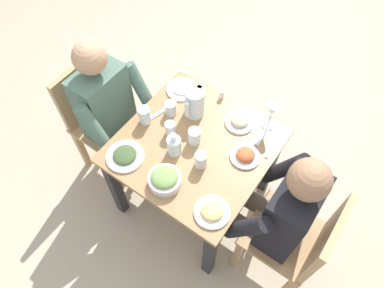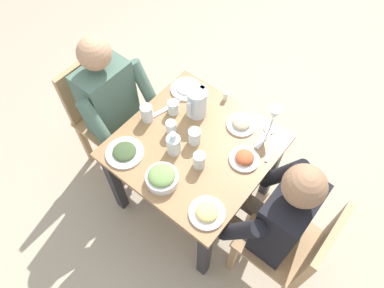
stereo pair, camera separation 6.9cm
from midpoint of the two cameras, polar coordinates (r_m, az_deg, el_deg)
ground_plane at (r=2.65m, az=1.11°, el=-8.51°), size 8.00×8.00×0.00m
dining_table at (r=2.14m, az=1.36°, el=-1.98°), size 0.84×0.84×0.70m
chair_near at (r=2.51m, az=-13.39°, el=5.15°), size 0.40×0.40×0.88m
chair_far at (r=2.08m, az=17.02°, el=-15.47°), size 0.40×0.40×0.88m
diner_near at (r=2.28m, az=-10.61°, el=4.98°), size 0.48×0.53×1.18m
diner_far at (r=1.95m, az=12.92°, el=-10.84°), size 0.48×0.53×1.18m
water_pitcher at (r=2.10m, az=1.75°, el=6.61°), size 0.16×0.12×0.19m
salad_bowl at (r=1.88m, az=-3.79°, el=-5.37°), size 0.18×0.18×0.09m
plate_fries at (r=1.83m, az=3.52°, el=-10.91°), size 0.19×0.19×0.05m
plate_rice_curry at (r=1.99m, az=9.40°, el=-2.27°), size 0.17×0.17×0.06m
plate_beans at (r=2.12m, az=8.82°, el=3.18°), size 0.17×0.17×0.05m
plate_dolmas at (r=2.02m, az=-9.80°, el=-1.31°), size 0.22×0.22×0.04m
plate_yoghurt at (r=2.28m, az=-0.08°, el=8.89°), size 0.20×0.20×0.04m
water_glass_near_left at (r=2.11m, az=-6.32°, el=4.91°), size 0.07×0.07×0.11m
water_glass_far_right at (r=1.92m, az=2.19°, el=-2.67°), size 0.07×0.07×0.10m
water_glass_center at (r=2.01m, az=1.40°, el=1.20°), size 0.07×0.07×0.10m
water_glass_far_left at (r=2.05m, az=-2.40°, el=2.62°), size 0.06×0.06×0.09m
water_glass_by_pitcher at (r=2.14m, az=-2.11°, el=5.86°), size 0.07×0.07×0.09m
wine_glass at (r=2.04m, az=13.97°, el=4.55°), size 0.08×0.08×0.20m
oil_carafe at (r=1.97m, az=-1.95°, el=-0.23°), size 0.08×0.08×0.16m
salt_shaker at (r=2.23m, az=6.28°, el=7.65°), size 0.03×0.03×0.05m
fork_near at (r=2.10m, az=12.39°, el=0.81°), size 0.17×0.03×0.01m
knife_near at (r=2.27m, az=-0.06°, el=8.32°), size 0.19×0.04×0.01m
fork_far at (r=2.18m, az=-3.63°, el=5.42°), size 0.17×0.07×0.01m
knife_far at (r=2.07m, az=13.38°, el=-0.75°), size 0.18×0.07×0.01m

